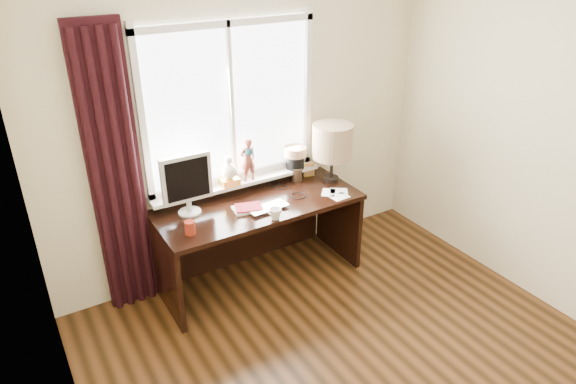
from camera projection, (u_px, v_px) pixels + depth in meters
wall_back at (247, 124)px, 4.28m from camera, size 3.50×0.00×2.60m
wall_left at (75, 352)px, 1.94m from camera, size 0.00×4.00×2.60m
laptop at (268, 208)px, 4.09m from camera, size 0.35×0.24×0.03m
mug at (275, 213)px, 3.94m from camera, size 0.13×0.13×0.10m
red_cup at (190, 228)px, 3.74m from camera, size 0.08×0.08×0.10m
window at (235, 127)px, 4.18m from camera, size 1.52×0.22×1.40m
curtain at (116, 178)px, 3.77m from camera, size 0.38×0.09×2.25m
desk at (254, 224)px, 4.38m from camera, size 1.70×0.70×0.75m
monitor at (187, 181)px, 3.92m from camera, size 0.40×0.18×0.49m
notebook_stack at (248, 208)px, 4.08m from camera, size 0.25×0.21×0.03m
brush_holder at (297, 174)px, 4.55m from camera, size 0.09×0.09×0.25m
icon_frame at (309, 170)px, 4.63m from camera, size 0.10×0.04×0.13m
table_lamp at (332, 142)px, 4.43m from camera, size 0.35×0.35×0.52m
loose_papers at (336, 193)px, 4.35m from camera, size 0.27×0.26×0.00m
desk_cables at (286, 190)px, 4.40m from camera, size 0.18×0.43×0.01m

